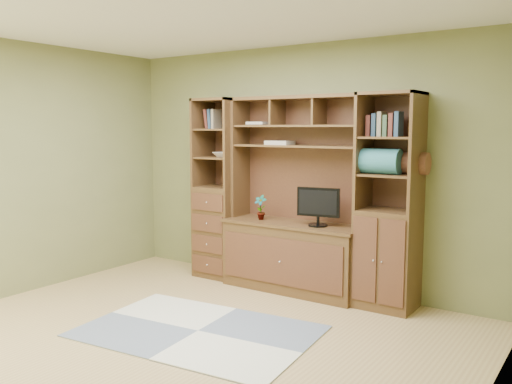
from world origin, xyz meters
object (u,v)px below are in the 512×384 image
Objects in this scene: left_tower at (220,188)px; monitor at (318,200)px; right_tower at (389,202)px; center_hutch at (293,195)px.

monitor is (1.32, -0.07, -0.02)m from left_tower.
left_tower and right_tower have the same top height.
center_hutch is 0.32m from monitor.
left_tower is 1.00× the size of right_tower.
center_hutch is 1.03m from right_tower.
monitor is (-0.71, -0.07, -0.02)m from right_tower.
center_hutch reaches higher than monitor.
right_tower is 3.79× the size of monitor.
center_hutch is at bearing -2.29° from left_tower.
left_tower is 1.32m from monitor.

